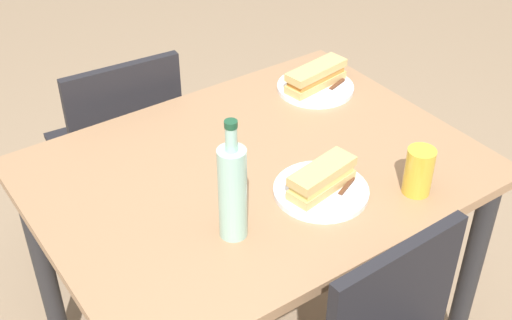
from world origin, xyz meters
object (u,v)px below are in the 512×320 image
at_px(dining_table, 256,198).
at_px(plate_near, 315,87).
at_px(water_bottle, 233,191).
at_px(knife_far, 340,195).
at_px(baguette_sandwich_far, 322,178).
at_px(chair_near, 122,149).
at_px(baguette_sandwich_near, 316,76).
at_px(beer_glass, 419,171).
at_px(knife_near, 330,89).
at_px(plate_far, 321,191).

distance_m(dining_table, plate_near, 0.47).
bearing_deg(dining_table, water_bottle, 44.11).
bearing_deg(knife_far, baguette_sandwich_far, -67.80).
height_order(chair_near, baguette_sandwich_near, chair_near).
height_order(baguette_sandwich_near, beer_glass, beer_glass).
relative_size(knife_near, beer_glass, 1.36).
height_order(knife_far, water_bottle, water_bottle).
height_order(dining_table, knife_near, knife_near).
height_order(plate_near, water_bottle, water_bottle).
relative_size(dining_table, chair_near, 1.34).
distance_m(chair_near, knife_near, 0.76).
distance_m(dining_table, baguette_sandwich_far, 0.26).
relative_size(plate_far, baguette_sandwich_far, 1.21).
relative_size(chair_near, knife_far, 5.18).
distance_m(water_bottle, beer_glass, 0.49).
height_order(water_bottle, beer_glass, water_bottle).
relative_size(plate_far, water_bottle, 0.77).
xyz_separation_m(chair_near, water_bottle, (0.07, 0.83, 0.39)).
xyz_separation_m(dining_table, baguette_sandwich_near, (-0.39, -0.23, 0.16)).
bearing_deg(baguette_sandwich_near, water_bottle, 35.68).
distance_m(baguette_sandwich_far, water_bottle, 0.28).
height_order(chair_near, water_bottle, water_bottle).
relative_size(dining_table, baguette_sandwich_far, 5.81).
relative_size(plate_near, beer_glass, 1.91).
bearing_deg(beer_glass, knife_far, -24.30).
bearing_deg(dining_table, knife_near, -156.28).
bearing_deg(chair_near, baguette_sandwich_near, 141.89).
xyz_separation_m(baguette_sandwich_far, water_bottle, (0.27, 0.00, 0.08)).
distance_m(dining_table, knife_near, 0.47).
distance_m(chair_near, knife_far, 0.95).
xyz_separation_m(baguette_sandwich_near, beer_glass, (0.12, 0.56, 0.02)).
bearing_deg(water_bottle, beer_glass, 164.40).
relative_size(plate_far, beer_glass, 1.91).
distance_m(dining_table, baguette_sandwich_near, 0.48).
relative_size(dining_table, beer_glass, 9.13).
distance_m(plate_near, knife_far, 0.56).
xyz_separation_m(baguette_sandwich_near, knife_far, (0.30, 0.47, -0.03)).
relative_size(plate_near, water_bottle, 0.77).
xyz_separation_m(chair_near, plate_far, (-0.19, 0.83, 0.27)).
distance_m(dining_table, knife_far, 0.29).
bearing_deg(water_bottle, plate_far, -179.81).
height_order(chair_near, knife_far, chair_near).
bearing_deg(dining_table, plate_near, -149.42).
xyz_separation_m(baguette_sandwich_far, knife_far, (-0.02, 0.05, -0.03)).
bearing_deg(chair_near, beer_glass, 112.56).
bearing_deg(dining_table, chair_near, -78.88).
distance_m(chair_near, baguette_sandwich_far, 0.90).
bearing_deg(chair_near, dining_table, 101.12).
relative_size(chair_near, baguette_sandwich_near, 3.89).
distance_m(plate_near, plate_far, 0.53).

